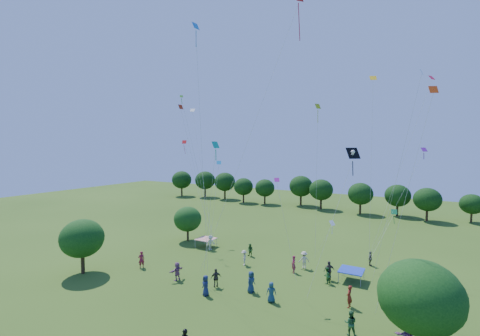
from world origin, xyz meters
The scene contains 40 objects.
near_tree_west centered at (-15.60, 8.95, 3.62)m, with size 4.28×4.28×5.56m.
near_tree_north centered at (-13.55, 23.35, 3.02)m, with size 3.79×3.79×4.73m.
near_tree_east centered at (14.39, 10.65, 3.83)m, with size 4.89×4.89×6.04m.
treeline centered at (-1.73, 55.43, 4.09)m, with size 88.01×8.77×6.77m.
tent_red_stripe centered at (-9.72, 22.27, 1.04)m, with size 2.20×2.20×1.10m.
tent_blue centered at (8.70, 20.42, 1.04)m, with size 2.20×2.20×1.10m.
crowd_person_0 centered at (3.69, 12.75, 0.84)m, with size 0.83×0.45×1.69m, color navy.
crowd_person_1 centered at (9.50, 15.02, 0.90)m, with size 0.67×0.43×1.79m, color maroon.
crowd_person_2 centered at (-3.04, 21.87, 0.75)m, with size 0.74×0.40×1.50m, color #245022.
crowd_person_3 centered at (3.69, 21.33, 0.92)m, with size 1.20×0.54×1.84m, color beige.
crowd_person_4 centered at (-1.92, 12.91, 0.86)m, with size 1.01×0.46×1.72m, color #36302B.
crowd_person_6 centered at (1.38, 13.55, 0.94)m, with size 0.93×0.50×1.89m, color navy.
crowd_person_7 centered at (-11.53, 12.97, 0.90)m, with size 0.67×0.43×1.79m, color maroon.
crowd_person_8 centered at (10.32, 11.09, 0.86)m, with size 0.85×0.46×1.72m, color #265831.
crowd_person_9 centered at (-8.53, 21.56, 0.93)m, with size 1.21×0.54×1.85m, color beige.
crowd_person_10 centered at (6.76, 19.62, 0.93)m, with size 1.09×0.50×1.86m, color #453A37.
crowd_person_11 centered at (-6.06, 12.35, 0.89)m, with size 1.65×0.59×1.77m, color #935582.
crowd_person_12 centered at (-1.78, 11.08, 0.88)m, with size 0.87×0.47×1.77m, color navy.
crowd_person_13 centered at (3.13, 19.62, 0.89)m, with size 0.66×0.43×1.77m, color maroon.
crowd_person_14 centered at (6.78, 18.69, 0.78)m, with size 0.77×0.42×1.56m, color #285D2B.
crowd_person_15 centered at (-2.32, 19.00, 0.82)m, with size 1.08×0.48×1.65m, color beige.
crowd_person_16 centered at (9.74, 25.58, 0.80)m, with size 0.93×0.42×1.59m, color #403B33.
pirate_kite centered at (9.32, 15.88, 12.12)m, with size 3.08×4.39×11.53m.
red_high_kite centered at (3.16, 15.10, 20.30)m, with size 8.64×3.52×24.42m.
small_kite_0 centered at (-13.56, 23.73, 11.31)m, with size 8.31×4.79×12.60m.
small_kite_1 centered at (14.06, 12.99, 13.08)m, with size 3.32×1.03×15.50m.
small_kite_2 centered at (9.41, 26.82, 16.86)m, with size 0.97×4.32×19.53m.
small_kite_3 centered at (11.55, 28.47, 5.02)m, with size 2.12×5.37×4.52m.
small_kite_4 centered at (-3.79, 12.92, 19.36)m, with size 1.53×0.72×22.90m.
small_kite_5 centered at (13.60, 26.61, 10.50)m, with size 5.06×3.65×11.55m.
small_kite_6 centered at (6.00, 23.36, 4.45)m, with size 1.87×0.73×3.71m.
small_kite_7 centered at (13.05, 16.99, 13.12)m, with size 3.32×1.15×17.35m.
small_kite_8 centered at (13.68, 26.37, 15.49)m, with size 5.47×4.05×18.87m.
small_kite_9 centered at (-13.64, 23.28, 15.22)m, with size 8.38×4.71×17.55m.
small_kite_10 centered at (4.77, 21.86, 14.09)m, with size 0.57×1.07×16.08m.
small_kite_11 centered at (-11.95, 22.11, 14.13)m, with size 7.69×3.42×18.62m.
small_kite_12 centered at (-7.39, 21.46, 9.33)m, with size 0.67×2.72×9.92m.
small_kite_13 centered at (3.57, 14.98, 8.15)m, with size 2.28×0.50×8.87m.
small_kite_14 centered at (-13.89, 25.91, 14.64)m, with size 9.42×8.26×17.42m.
small_kite_15 centered at (-0.71, 10.80, 11.07)m, with size 3.06×2.56×12.03m.
Camera 1 is at (14.14, -11.08, 12.80)m, focal length 24.00 mm.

